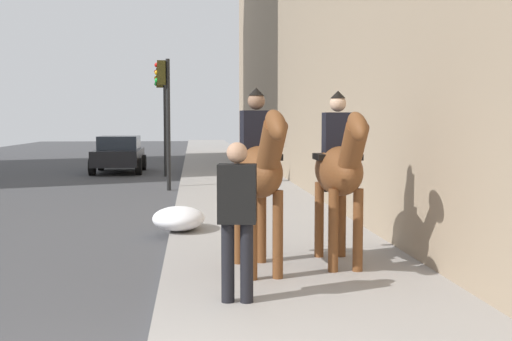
# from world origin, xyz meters

# --- Properties ---
(mounted_horse_near) EXTENTS (2.15, 0.73, 2.34)m
(mounted_horse_near) POSITION_xyz_m (3.78, -1.23, 1.44)
(mounted_horse_near) COLOR brown
(mounted_horse_near) RESTS_ON sidewalk_slab
(mounted_horse_far) EXTENTS (2.15, 0.60, 2.32)m
(mounted_horse_far) POSITION_xyz_m (4.07, -2.34, 1.42)
(mounted_horse_far) COLOR brown
(mounted_horse_far) RESTS_ON sidewalk_slab
(pedestrian_greeting) EXTENTS (0.32, 0.43, 1.70)m
(pedestrian_greeting) POSITION_xyz_m (2.45, -0.87, 1.10)
(pedestrian_greeting) COLOR black
(pedestrian_greeting) RESTS_ON sidewalk_slab
(car_near_lane) EXTENTS (3.91, 1.95, 1.44)m
(car_near_lane) POSITION_xyz_m (21.31, 2.49, 0.75)
(car_near_lane) COLOR black
(car_near_lane) RESTS_ON ground
(traffic_light_near_curb) EXTENTS (0.20, 0.44, 3.82)m
(traffic_light_near_curb) POSITION_xyz_m (14.56, 0.38, 2.56)
(traffic_light_near_curb) COLOR black
(traffic_light_near_curb) RESTS_ON ground
(traffic_light_far_curb) EXTENTS (0.20, 0.44, 3.99)m
(traffic_light_far_curb) POSITION_xyz_m (19.30, 0.67, 2.67)
(traffic_light_far_curb) COLOR black
(traffic_light_far_curb) RESTS_ON ground
(snow_pile_far) EXTENTS (1.19, 0.92, 0.41)m
(snow_pile_far) POSITION_xyz_m (7.02, -0.15, 0.33)
(snow_pile_far) COLOR white
(snow_pile_far) RESTS_ON sidewalk_slab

